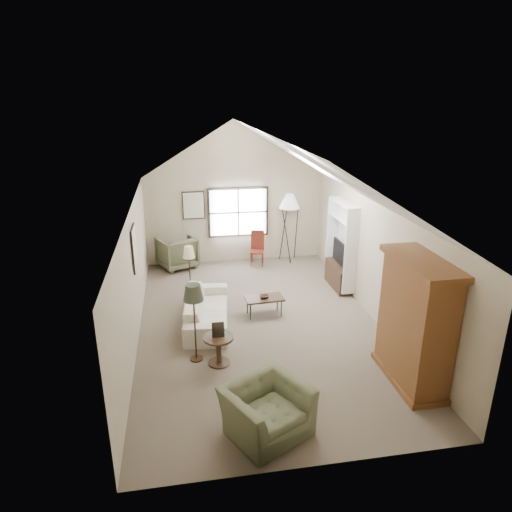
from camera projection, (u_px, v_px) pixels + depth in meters
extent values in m
cube|color=#6D604E|center=(259.00, 324.00, 9.74)|extent=(5.00, 8.00, 0.01)
cube|color=tan|center=(235.00, 219.00, 13.02)|extent=(5.00, 0.01, 2.50)
cube|color=tan|center=(317.00, 387.00, 5.61)|extent=(5.00, 0.01, 2.50)
cube|color=tan|center=(134.00, 277.00, 8.92)|extent=(0.01, 8.00, 2.50)
cube|color=tan|center=(375.00, 262.00, 9.71)|extent=(0.01, 8.00, 2.50)
cube|color=black|center=(238.00, 212.00, 12.93)|extent=(1.72, 0.08, 1.42)
cube|color=black|center=(134.00, 248.00, 9.03)|extent=(0.68, 0.04, 0.88)
cube|color=black|center=(193.00, 205.00, 12.66)|extent=(0.62, 0.04, 0.78)
cube|color=brown|center=(415.00, 322.00, 7.49)|extent=(0.60, 1.50, 2.20)
cube|color=white|center=(341.00, 244.00, 11.21)|extent=(0.32, 1.30, 2.10)
cube|color=#382316|center=(338.00, 276.00, 11.49)|extent=(0.34, 1.18, 0.60)
cube|color=black|center=(340.00, 253.00, 11.28)|extent=(0.05, 0.90, 0.55)
imported|color=white|center=(207.00, 309.00, 9.68)|extent=(1.09, 2.28, 0.64)
imported|color=#666C4B|center=(267.00, 410.00, 6.54)|extent=(1.46, 1.40, 0.73)
imported|color=#5F6043|center=(177.00, 252.00, 12.75)|extent=(1.26, 1.28, 0.88)
cube|color=#3D2719|center=(264.00, 306.00, 10.06)|extent=(0.86, 0.51, 0.43)
imported|color=#311B14|center=(264.00, 296.00, 9.98)|extent=(0.21, 0.21, 0.05)
cylinder|color=#3D2919|center=(219.00, 350.00, 8.23)|extent=(0.61, 0.61, 0.55)
cube|color=maroon|center=(257.00, 248.00, 12.93)|extent=(0.46, 0.46, 0.97)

